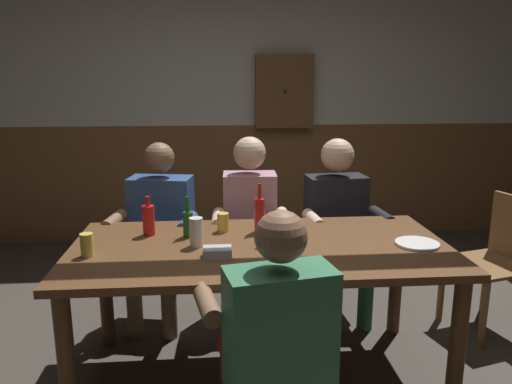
{
  "coord_description": "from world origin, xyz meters",
  "views": [
    {
      "loc": [
        -0.23,
        -2.37,
        1.63
      ],
      "look_at": [
        0.0,
        0.37,
        0.99
      ],
      "focal_mm": 34.69,
      "sensor_mm": 36.0,
      "label": 1
    }
  ],
  "objects_px": {
    "wall_dart_cabinet": "(284,91)",
    "pint_glass_2": "(87,245)",
    "person_0": "(159,225)",
    "pint_glass_4": "(223,222)",
    "bottle_2": "(188,223)",
    "pint_glass_1": "(294,235)",
    "dining_table": "(260,262)",
    "pint_glass_0": "(196,232)",
    "bottle_0": "(149,220)",
    "person_1": "(250,220)",
    "pint_glass_3": "(268,233)",
    "plate_0": "(417,244)",
    "person_3": "(273,335)",
    "condiment_caddy": "(217,252)",
    "person_2": "(338,219)",
    "table_candle": "(278,229)",
    "bottle_1": "(259,214)",
    "chair_empty_near_left": "(499,259)"
  },
  "relations": [
    {
      "from": "dining_table",
      "to": "pint_glass_3",
      "type": "relative_size",
      "value": 14.55
    },
    {
      "from": "person_3",
      "to": "pint_glass_0",
      "type": "distance_m",
      "value": 0.81
    },
    {
      "from": "pint_glass_0",
      "to": "pint_glass_4",
      "type": "bearing_deg",
      "value": 59.95
    },
    {
      "from": "condiment_caddy",
      "to": "pint_glass_3",
      "type": "height_order",
      "value": "pint_glass_3"
    },
    {
      "from": "pint_glass_2",
      "to": "wall_dart_cabinet",
      "type": "height_order",
      "value": "wall_dart_cabinet"
    },
    {
      "from": "pint_glass_0",
      "to": "pint_glass_1",
      "type": "xyz_separation_m",
      "value": [
        0.5,
        -0.09,
        0.0
      ]
    },
    {
      "from": "dining_table",
      "to": "person_0",
      "type": "height_order",
      "value": "person_0"
    },
    {
      "from": "bottle_1",
      "to": "bottle_2",
      "type": "xyz_separation_m",
      "value": [
        -0.4,
        -0.06,
        -0.02
      ]
    },
    {
      "from": "pint_glass_4",
      "to": "bottle_2",
      "type": "bearing_deg",
      "value": -156.84
    },
    {
      "from": "pint_glass_0",
      "to": "plate_0",
      "type": "bearing_deg",
      "value": -3.91
    },
    {
      "from": "table_candle",
      "to": "chair_empty_near_left",
      "type": "bearing_deg",
      "value": 10.78
    },
    {
      "from": "table_candle",
      "to": "person_3",
      "type": "bearing_deg",
      "value": -98.52
    },
    {
      "from": "person_3",
      "to": "dining_table",
      "type": "bearing_deg",
      "value": 77.89
    },
    {
      "from": "bottle_0",
      "to": "wall_dart_cabinet",
      "type": "distance_m",
      "value": 2.5
    },
    {
      "from": "bottle_2",
      "to": "pint_glass_1",
      "type": "xyz_separation_m",
      "value": [
        0.55,
        -0.25,
        -0.0
      ]
    },
    {
      "from": "person_0",
      "to": "pint_glass_0",
      "type": "distance_m",
      "value": 0.79
    },
    {
      "from": "condiment_caddy",
      "to": "plate_0",
      "type": "distance_m",
      "value": 1.06
    },
    {
      "from": "person_3",
      "to": "pint_glass_4",
      "type": "distance_m",
      "value": 1.0
    },
    {
      "from": "person_1",
      "to": "bottle_0",
      "type": "distance_m",
      "value": 0.8
    },
    {
      "from": "person_1",
      "to": "person_3",
      "type": "distance_m",
      "value": 1.44
    },
    {
      "from": "dining_table",
      "to": "pint_glass_0",
      "type": "relative_size",
      "value": 12.87
    },
    {
      "from": "person_2",
      "to": "bottle_0",
      "type": "relative_size",
      "value": 5.53
    },
    {
      "from": "person_3",
      "to": "pint_glass_1",
      "type": "bearing_deg",
      "value": 63.47
    },
    {
      "from": "bottle_1",
      "to": "pint_glass_0",
      "type": "xyz_separation_m",
      "value": [
        -0.35,
        -0.22,
        -0.03
      ]
    },
    {
      "from": "pint_glass_3",
      "to": "wall_dart_cabinet",
      "type": "relative_size",
      "value": 0.2
    },
    {
      "from": "bottle_0",
      "to": "wall_dart_cabinet",
      "type": "relative_size",
      "value": 0.32
    },
    {
      "from": "wall_dart_cabinet",
      "to": "person_1",
      "type": "bearing_deg",
      "value": -105.14
    },
    {
      "from": "dining_table",
      "to": "person_2",
      "type": "distance_m",
      "value": 0.94
    },
    {
      "from": "person_2",
      "to": "pint_glass_1",
      "type": "distance_m",
      "value": 0.92
    },
    {
      "from": "person_3",
      "to": "bottle_2",
      "type": "xyz_separation_m",
      "value": [
        -0.37,
        0.89,
        0.2
      ]
    },
    {
      "from": "condiment_caddy",
      "to": "person_1",
      "type": "bearing_deg",
      "value": 75.79
    },
    {
      "from": "condiment_caddy",
      "to": "bottle_2",
      "type": "relative_size",
      "value": 0.61
    },
    {
      "from": "person_2",
      "to": "pint_glass_0",
      "type": "bearing_deg",
      "value": 32.38
    },
    {
      "from": "plate_0",
      "to": "pint_glass_0",
      "type": "xyz_separation_m",
      "value": [
        -1.16,
        0.08,
        0.07
      ]
    },
    {
      "from": "bottle_0",
      "to": "wall_dart_cabinet",
      "type": "xyz_separation_m",
      "value": [
        1.06,
        2.18,
        0.64
      ]
    },
    {
      "from": "person_3",
      "to": "condiment_caddy",
      "type": "height_order",
      "value": "person_3"
    },
    {
      "from": "person_1",
      "to": "condiment_caddy",
      "type": "relative_size",
      "value": 8.89
    },
    {
      "from": "person_0",
      "to": "pint_glass_4",
      "type": "distance_m",
      "value": 0.64
    },
    {
      "from": "person_3",
      "to": "pint_glass_1",
      "type": "xyz_separation_m",
      "value": [
        0.18,
        0.64,
        0.2
      ]
    },
    {
      "from": "condiment_caddy",
      "to": "bottle_0",
      "type": "distance_m",
      "value": 0.55
    },
    {
      "from": "person_1",
      "to": "condiment_caddy",
      "type": "xyz_separation_m",
      "value": [
        -0.22,
        -0.89,
        0.1
      ]
    },
    {
      "from": "wall_dart_cabinet",
      "to": "pint_glass_2",
      "type": "bearing_deg",
      "value": -117.81
    },
    {
      "from": "table_candle",
      "to": "pint_glass_3",
      "type": "relative_size",
      "value": 0.59
    },
    {
      "from": "pint_glass_2",
      "to": "pint_glass_4",
      "type": "bearing_deg",
      "value": 27.51
    },
    {
      "from": "person_1",
      "to": "pint_glass_3",
      "type": "relative_size",
      "value": 9.11
    },
    {
      "from": "bottle_2",
      "to": "pint_glass_1",
      "type": "bearing_deg",
      "value": -24.47
    },
    {
      "from": "person_1",
      "to": "bottle_0",
      "type": "xyz_separation_m",
      "value": [
        -0.6,
        -0.5,
        0.17
      ]
    },
    {
      "from": "dining_table",
      "to": "bottle_1",
      "type": "bearing_deg",
      "value": 86.05
    },
    {
      "from": "bottle_0",
      "to": "bottle_1",
      "type": "distance_m",
      "value": 0.62
    },
    {
      "from": "dining_table",
      "to": "bottle_2",
      "type": "height_order",
      "value": "bottle_2"
    }
  ]
}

